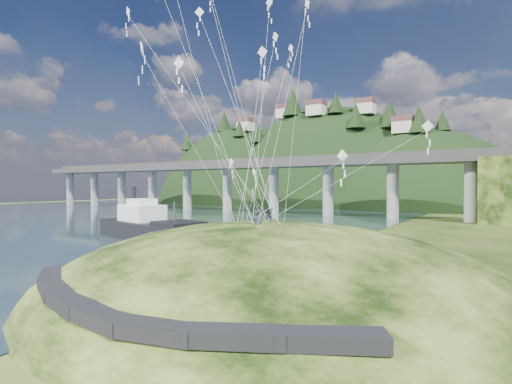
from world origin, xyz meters
The scene contains 10 objects.
ground centered at (0.00, 0.00, 0.00)m, with size 320.00×320.00×0.00m, color black.
water centered at (-72.00, 30.00, 0.01)m, with size 240.00×240.00×0.00m, color #2C4651.
grass_hill centered at (8.00, 2.00, -1.50)m, with size 36.00×32.00×13.00m.
footpath centered at (7.46, -9.74, 2.08)m, with size 22.29×5.84×0.83m.
bridge centered at (-26.46, 70.07, 9.70)m, with size 160.00×11.00×15.00m.
far_ridge centered at (-43.58, 122.17, -7.44)m, with size 153.00×70.00×94.50m.
work_barge centered at (-19.85, 16.16, 1.85)m, with size 21.84×10.58×7.38m.
wooden_dock centered at (-6.29, 7.39, 0.42)m, with size 13.15×7.30×0.96m.
kite_flyers centered at (7.08, 2.66, 5.94)m, with size 1.80×3.92×1.98m.
kite_swarm centered at (5.50, 2.50, 18.51)m, with size 19.46×17.31×19.85m.
Camera 1 is at (21.97, -21.63, 7.58)m, focal length 28.00 mm.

